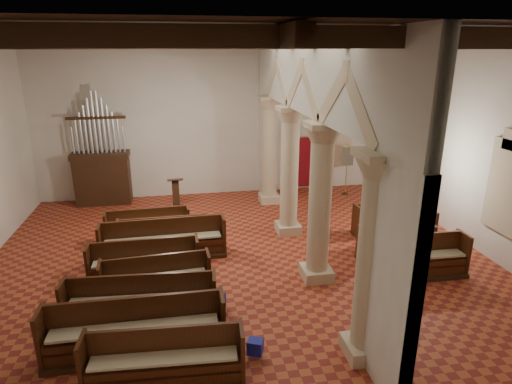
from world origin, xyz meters
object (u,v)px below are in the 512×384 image
Objects in this scene: nave_pew_0 at (165,367)px; aisle_pew_0 at (428,262)px; processional_banner at (346,176)px; lectern at (176,198)px; pipe_organ at (102,169)px.

aisle_pew_0 reaches higher than nave_pew_0.
processional_banner is 6.74m from aisle_pew_0.
aisle_pew_0 is at bearing -45.42° from lectern.
nave_pew_0 is 1.44× the size of aisle_pew_0.
lectern reaches higher than nave_pew_0.
processional_banner reaches higher than aisle_pew_0.
lectern is at bearing 139.34° from aisle_pew_0.
pipe_organ reaches higher than processional_banner.
lectern is 0.70× the size of aisle_pew_0.
pipe_organ is 3.22m from lectern.
pipe_organ is at bearing 175.53° from processional_banner.
aisle_pew_0 is (-0.34, -6.72, -0.38)m from processional_banner.
processional_banner is at bearing 3.82° from lectern.
lectern is at bearing -28.94° from pipe_organ.
nave_pew_0 is at bearing -75.95° from pipe_organ.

